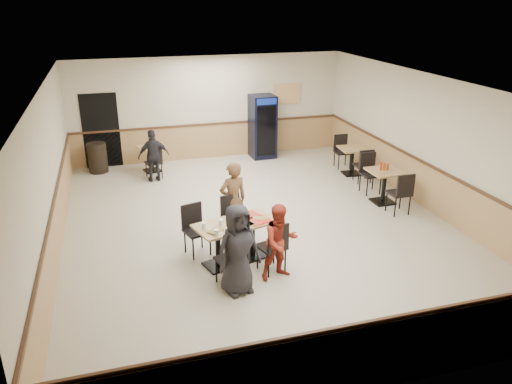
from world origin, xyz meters
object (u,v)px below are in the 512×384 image
object	(u,v)px
diner_man_opposite	(233,200)
pepsi_cooler	(263,127)
lone_diner	(154,156)
main_table	(236,236)
trash_bin	(98,158)
diner_woman_left	(238,250)
side_table_near	(384,181)
side_table_far	(352,157)
back_table	(151,155)
diner_woman_right	(280,242)

from	to	relation	value
diner_man_opposite	pepsi_cooler	distance (m)	5.40
diner_man_opposite	lone_diner	world-z (taller)	diner_man_opposite
main_table	trash_bin	world-z (taller)	trash_bin
diner_woman_left	pepsi_cooler	xyz separation A→B (m)	(2.55, 6.93, 0.16)
diner_woman_left	side_table_near	size ratio (longest dim) A/B	1.94
side_table_far	back_table	size ratio (longest dim) A/B	0.93
side_table_near	pepsi_cooler	size ratio (longest dim) A/B	0.43
main_table	diner_woman_right	size ratio (longest dim) A/B	1.18
diner_woman_left	back_table	xyz separation A→B (m)	(-0.79, 6.54, -0.30)
diner_woman_left	diner_woman_right	world-z (taller)	diner_woman_left
main_table	trash_bin	xyz separation A→B (m)	(-2.43, 5.90, -0.11)
diner_woman_right	back_table	size ratio (longest dim) A/B	1.69
diner_man_opposite	side_table_near	size ratio (longest dim) A/B	1.99
main_table	trash_bin	size ratio (longest dim) A/B	1.95
trash_bin	diner_woman_left	bearing A→B (deg)	-72.08
side_table_far	diner_woman_left	bearing A→B (deg)	-133.12
side_table_near	diner_man_opposite	bearing A→B (deg)	-169.05
diner_woman_left	diner_woman_right	xyz separation A→B (m)	(0.80, 0.23, -0.10)
diner_woman_left	side_table_far	bearing A→B (deg)	33.76
lone_diner	pepsi_cooler	bearing A→B (deg)	-167.75
lone_diner	trash_bin	world-z (taller)	lone_diner
side_table_far	pepsi_cooler	bearing A→B (deg)	130.40
diner_woman_right	diner_man_opposite	size ratio (longest dim) A/B	0.85
main_table	pepsi_cooler	world-z (taller)	pepsi_cooler
lone_diner	trash_bin	bearing A→B (deg)	-46.42
diner_man_opposite	back_table	size ratio (longest dim) A/B	1.99
side_table_near	side_table_far	bearing A→B (deg)	84.74
diner_man_opposite	main_table	bearing A→B (deg)	66.21
back_table	trash_bin	size ratio (longest dim) A/B	0.98
main_table	side_table_near	size ratio (longest dim) A/B	2.01
diner_woman_left	pepsi_cooler	size ratio (longest dim) A/B	0.83
main_table	diner_woman_left	bearing A→B (deg)	-117.90
diner_man_opposite	back_table	bearing A→B (deg)	-87.31
side_table_near	side_table_far	size ratio (longest dim) A/B	1.07
diner_man_opposite	side_table_far	size ratio (longest dim) A/B	2.14
diner_man_opposite	pepsi_cooler	world-z (taller)	pepsi_cooler
side_table_far	trash_bin	distance (m)	6.99
lone_diner	side_table_far	distance (m)	5.31
diner_woman_right	back_table	bearing A→B (deg)	93.58
main_table	trash_bin	bearing A→B (deg)	96.25
diner_woman_right	diner_man_opposite	world-z (taller)	diner_man_opposite
diner_woman_right	trash_bin	size ratio (longest dim) A/B	1.66
main_table	back_table	distance (m)	5.64
pepsi_cooler	diner_woman_right	bearing A→B (deg)	-106.60
diner_woman_right	diner_man_opposite	xyz separation A→B (m)	(-0.39, 1.74, 0.12)
diner_man_opposite	diner_woman_left	bearing A→B (deg)	66.21
diner_man_opposite	trash_bin	world-z (taller)	diner_man_opposite
side_table_near	pepsi_cooler	world-z (taller)	pepsi_cooler
diner_woman_right	side_table_near	size ratio (longest dim) A/B	1.70
diner_woman_left	side_table_far	size ratio (longest dim) A/B	2.08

